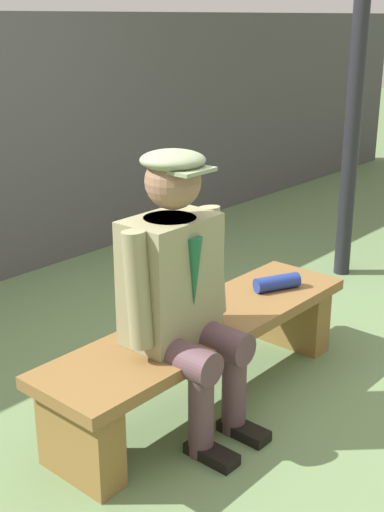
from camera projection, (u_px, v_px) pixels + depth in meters
ground_plane at (205, 399)px, 3.35m from camera, size 30.00×30.00×0.00m
bench at (205, 345)px, 3.26m from camera, size 1.81×0.46×0.42m
seated_man at (180, 285)px, 2.92m from camera, size 0.58×0.59×1.27m
rolled_magazine at (277, 283)px, 3.57m from camera, size 0.26×0.18×0.08m
lamp_post at (361, 24)px, 4.43m from camera, size 0.20×0.20×3.10m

